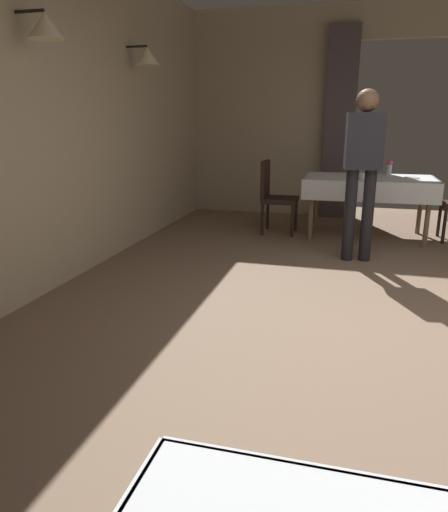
{
  "coord_description": "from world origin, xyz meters",
  "views": [
    {
      "loc": [
        -0.67,
        -3.3,
        1.43
      ],
      "look_at": [
        -1.71,
        0.56,
        0.29
      ],
      "focal_mm": 33.49,
      "sensor_mm": 36.0,
      "label": 1
    }
  ],
  "objects": [
    {
      "name": "chair_mid_left",
      "position": [
        -1.64,
        2.78,
        0.52
      ],
      "size": [
        0.44,
        0.44,
        0.93
      ],
      "color": "black",
      "rests_on": "ground"
    },
    {
      "name": "wall_left",
      "position": [
        -3.2,
        0.0,
        1.51
      ],
      "size": [
        0.49,
        8.4,
        3.0
      ],
      "color": "tan",
      "rests_on": "ground"
    },
    {
      "name": "dining_table_mid",
      "position": [
        -0.48,
        2.87,
        0.67
      ],
      "size": [
        1.56,
        0.93,
        0.75
      ],
      "color": "#7A604C",
      "rests_on": "ground"
    },
    {
      "name": "glass_mid_b",
      "position": [
        -0.56,
        2.55,
        0.79
      ],
      "size": [
        0.08,
        0.08,
        0.08
      ],
      "primitive_type": "cylinder",
      "color": "silver",
      "rests_on": "dining_table_mid"
    },
    {
      "name": "ground",
      "position": [
        0.0,
        0.0,
        0.0
      ],
      "size": [
        10.08,
        10.08,
        0.0
      ],
      "primitive_type": "plane",
      "color": "#7A604C"
    },
    {
      "name": "wall_back",
      "position": [
        0.0,
        4.18,
        1.52
      ],
      "size": [
        6.4,
        0.27,
        3.0
      ],
      "color": "tan",
      "rests_on": "ground"
    },
    {
      "name": "person_waiter_by_doorway",
      "position": [
        -0.59,
        1.74,
        1.02
      ],
      "size": [
        0.38,
        0.26,
        1.72
      ],
      "color": "black",
      "rests_on": "ground"
    },
    {
      "name": "plate_mid_c",
      "position": [
        0.01,
        2.86,
        0.76
      ],
      "size": [
        0.18,
        0.18,
        0.01
      ],
      "primitive_type": "cylinder",
      "color": "white",
      "rests_on": "dining_table_mid"
    },
    {
      "name": "flower_vase_mid",
      "position": [
        -0.24,
        3.09,
        0.86
      ],
      "size": [
        0.07,
        0.07,
        0.2
      ],
      "color": "silver",
      "rests_on": "dining_table_mid"
    }
  ]
}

